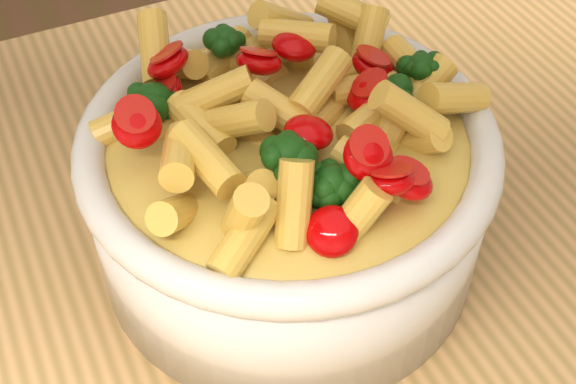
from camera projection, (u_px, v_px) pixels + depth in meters
name	position (u px, v px, depth m)	size (l,w,h in m)	color
table	(369.00, 368.00, 0.62)	(1.20, 0.80, 0.90)	tan
serving_bowl	(288.00, 191.00, 0.53)	(0.27, 0.27, 0.12)	silver
pasta_salad	(288.00, 108.00, 0.48)	(0.21, 0.21, 0.05)	gold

